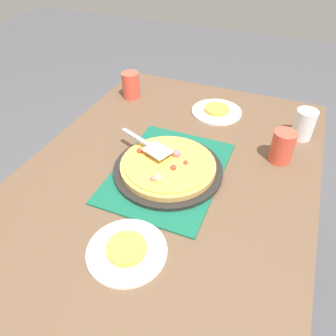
% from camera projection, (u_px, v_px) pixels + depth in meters
% --- Properties ---
extents(ground_plane, '(8.00, 8.00, 0.00)m').
position_uv_depth(ground_plane, '(168.00, 285.00, 1.61)').
color(ground_plane, '#4C4C51').
extents(dining_table, '(1.40, 1.00, 0.75)m').
position_uv_depth(dining_table, '(168.00, 194.00, 1.20)').
color(dining_table, brown).
rests_on(dining_table, ground_plane).
extents(placemat, '(0.48, 0.36, 0.01)m').
position_uv_depth(placemat, '(168.00, 172.00, 1.12)').
color(placemat, '#145B42').
rests_on(placemat, dining_table).
extents(pizza_pan, '(0.38, 0.38, 0.01)m').
position_uv_depth(pizza_pan, '(168.00, 170.00, 1.12)').
color(pizza_pan, black).
rests_on(pizza_pan, placemat).
extents(pizza, '(0.33, 0.33, 0.05)m').
position_uv_depth(pizza, '(168.00, 165.00, 1.11)').
color(pizza, tan).
rests_on(pizza, pizza_pan).
extents(plate_near_left, '(0.22, 0.22, 0.01)m').
position_uv_depth(plate_near_left, '(217.00, 112.00, 1.43)').
color(plate_near_left, white).
rests_on(plate_near_left, dining_table).
extents(plate_far_right, '(0.22, 0.22, 0.01)m').
position_uv_depth(plate_far_right, '(127.00, 251.00, 0.87)').
color(plate_far_right, white).
rests_on(plate_far_right, dining_table).
extents(served_slice_left, '(0.11, 0.11, 0.02)m').
position_uv_depth(served_slice_left, '(217.00, 109.00, 1.42)').
color(served_slice_left, gold).
rests_on(served_slice_left, plate_near_left).
extents(served_slice_right, '(0.11, 0.11, 0.02)m').
position_uv_depth(served_slice_right, '(127.00, 248.00, 0.86)').
color(served_slice_right, gold).
rests_on(served_slice_right, plate_far_right).
extents(cup_near, '(0.08, 0.08, 0.12)m').
position_uv_depth(cup_near, '(304.00, 124.00, 1.25)').
color(cup_near, white).
rests_on(cup_near, dining_table).
extents(cup_far, '(0.08, 0.08, 0.12)m').
position_uv_depth(cup_far, '(131.00, 85.00, 1.51)').
color(cup_far, '#E04C38').
rests_on(cup_far, dining_table).
extents(cup_corner, '(0.08, 0.08, 0.12)m').
position_uv_depth(cup_corner, '(282.00, 147.00, 1.14)').
color(cup_corner, '#E04C38').
rests_on(cup_corner, dining_table).
extents(pizza_server, '(0.13, 0.23, 0.01)m').
position_uv_depth(pizza_server, '(148.00, 145.00, 1.13)').
color(pizza_server, silver).
rests_on(pizza_server, pizza).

